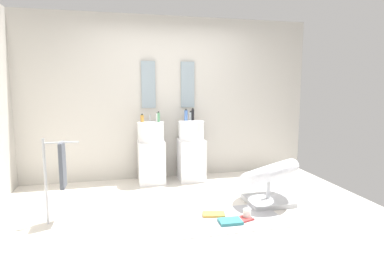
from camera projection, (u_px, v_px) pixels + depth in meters
The scene contains 19 objects.
ground_plane at pixel (190, 216), 3.69m from camera, with size 4.80×3.60×0.04m, color silver.
rear_partition at pixel (168, 98), 5.10m from camera, with size 4.80×0.10×2.60m, color beige.
pedestal_sink_left at pixel (151, 153), 4.82m from camera, with size 0.40×0.40×1.05m.
pedestal_sink_right at pixel (191, 151), 4.96m from camera, with size 0.40×0.40×1.05m.
vanity_mirror_left at pixel (148, 85), 4.93m from camera, with size 0.22×0.03×0.74m, color #8C9EA8.
vanity_mirror_right at pixel (188, 85), 5.07m from camera, with size 0.22×0.03×0.74m, color #8C9EA8.
lounge_chair at pixel (269, 177), 3.99m from camera, with size 1.08×1.08×0.65m.
towel_rack at pixel (60, 167), 3.38m from camera, with size 0.37×0.22×0.95m.
area_rug at pixel (226, 219), 3.52m from camera, with size 1.25×0.69×0.01m, color #B2B2B7.
magazine_ochre at pixel (214, 214), 3.62m from camera, with size 0.26×0.14×0.03m, color gold.
magazine_teal at pixel (230, 221), 3.42m from camera, with size 0.25×0.17×0.03m, color teal.
magazine_red at pixel (242, 219), 3.49m from camera, with size 0.22×0.15×0.02m, color #B73838.
coffee_mug at pixel (247, 214), 3.53m from camera, with size 0.09×0.09×0.11m, color white.
soap_bottle_white at pixel (157, 117), 4.79m from camera, with size 0.05×0.05×0.15m.
soap_bottle_blue at pixel (186, 115), 4.96m from camera, with size 0.06×0.06×0.18m.
soap_bottle_green at pixel (159, 117), 4.74m from camera, with size 0.04×0.04×0.17m.
soap_bottle_black at pixel (193, 114), 5.00m from camera, with size 0.04×0.04×0.20m.
soap_bottle_amber at pixel (142, 118), 4.78m from camera, with size 0.05×0.05×0.12m.
soap_bottle_clear at pixel (191, 116), 5.03m from camera, with size 0.04×0.04×0.15m.
Camera 1 is at (-0.79, -3.42, 1.51)m, focal length 29.15 mm.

